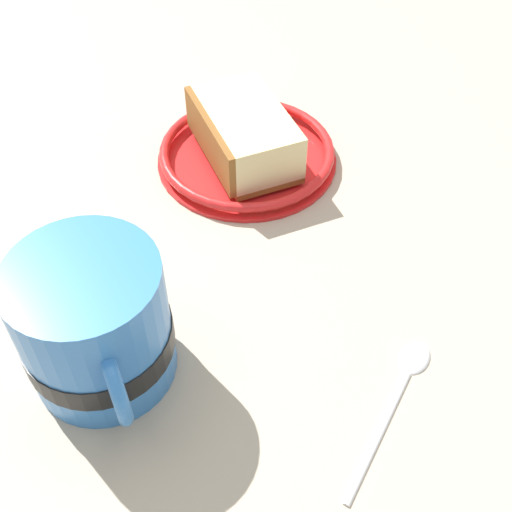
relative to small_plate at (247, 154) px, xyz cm
name	(u,v)px	position (x,y,z in cm)	size (l,w,h in cm)	color
ground_plane	(181,248)	(11.23, -1.14, -2.29)	(143.59, 143.59, 2.96)	tan
small_plate	(247,154)	(0.00, 0.00, 0.00)	(16.72, 16.72, 1.65)	red
cake_slice	(244,134)	(0.19, -0.18, 2.37)	(13.04, 13.19, 4.79)	brown
tea_mug	(95,326)	(24.57, 0.30, 4.02)	(10.51, 10.96, 10.00)	#3372BF
teaspoon	(404,381)	(17.58, 19.79, -0.47)	(13.61, 2.58, 0.80)	silver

